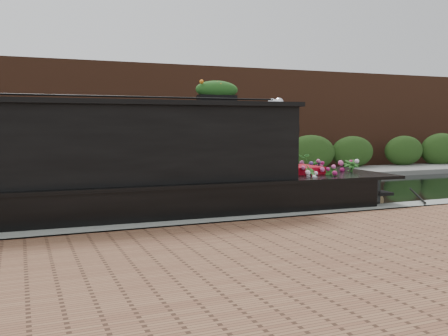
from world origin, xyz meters
name	(u,v)px	position (x,y,z in m)	size (l,w,h in m)	color
ground	(179,204)	(0.00, 0.00, 0.00)	(80.00, 80.00, 0.00)	black
near_bank_coping	(237,232)	(0.00, -3.30, 0.00)	(40.00, 0.60, 0.50)	gray
near_bank_pavers	(386,306)	(0.00, -7.00, 0.00)	(40.00, 7.00, 0.50)	brown
far_bank_path	(138,184)	(0.00, 4.20, 0.00)	(40.00, 2.40, 0.34)	slate
far_hedge	(132,181)	(0.00, 5.10, 0.00)	(40.00, 1.10, 2.80)	#224115
far_brick_wall	(120,175)	(0.00, 7.20, 0.00)	(40.00, 1.00, 8.00)	#532C1C
narrowboat	(56,181)	(-2.80, -2.02, 0.85)	(12.27, 2.53, 2.87)	black
rope_fender	(372,200)	(3.83, -2.02, 0.16)	(0.31, 0.31, 0.41)	olive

